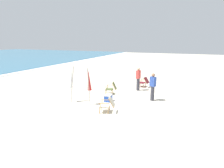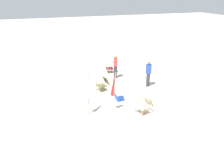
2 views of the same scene
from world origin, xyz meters
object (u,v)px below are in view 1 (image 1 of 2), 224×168
at_px(umbrella_furled_white, 71,78).
at_px(person_near_chairs, 138,79).
at_px(beach_chair_back_right, 112,88).
at_px(cooler_box, 108,98).
at_px(umbrella_furled_red, 89,80).
at_px(person_by_waterline, 153,87).
at_px(beach_chair_mid_center, 144,82).
at_px(beach_chair_far_center, 108,104).

distance_m(umbrella_furled_white, person_near_chairs, 4.92).
distance_m(beach_chair_back_right, cooler_box, 1.58).
distance_m(umbrella_furled_red, person_by_waterline, 3.76).
xyz_separation_m(umbrella_furled_red, cooler_box, (1.03, -0.68, -1.18)).
relative_size(umbrella_furled_red, person_near_chairs, 1.29).
relative_size(umbrella_furled_red, person_by_waterline, 1.29).
bearing_deg(beach_chair_mid_center, umbrella_furled_red, 161.63).
bearing_deg(person_near_chairs, umbrella_furled_red, 158.73).
distance_m(beach_chair_far_center, umbrella_furled_red, 1.80).
relative_size(person_near_chairs, cooler_box, 3.33).
bearing_deg(person_by_waterline, beach_chair_mid_center, 22.38).
xyz_separation_m(beach_chair_far_center, umbrella_furled_red, (0.63, 1.39, 0.96)).
relative_size(beach_chair_mid_center, umbrella_furled_white, 0.40).
xyz_separation_m(beach_chair_far_center, person_near_chairs, (4.76, -0.22, 0.42)).
bearing_deg(cooler_box, umbrella_furled_red, 146.42).
distance_m(umbrella_furled_white, cooler_box, 2.40).
height_order(person_near_chairs, cooler_box, person_near_chairs).
bearing_deg(person_by_waterline, person_near_chairs, 35.63).
height_order(beach_chair_far_center, cooler_box, beach_chair_far_center).
relative_size(person_near_chairs, person_by_waterline, 1.00).
height_order(umbrella_furled_white, person_by_waterline, umbrella_furled_white).
distance_m(beach_chair_mid_center, beach_chair_far_center, 5.90).
bearing_deg(cooler_box, person_by_waterline, -64.23).
distance_m(beach_chair_back_right, umbrella_furled_white, 2.96).
bearing_deg(beach_chair_mid_center, person_near_chairs, 173.01).
bearing_deg(cooler_box, beach_chair_back_right, 15.65).
bearing_deg(umbrella_furled_white, beach_chair_back_right, -31.80).
bearing_deg(person_by_waterline, cooler_box, 115.77).
height_order(umbrella_furled_red, umbrella_furled_white, umbrella_furled_white).
bearing_deg(person_by_waterline, umbrella_furled_red, 125.52).
bearing_deg(umbrella_furled_white, beach_chair_far_center, -106.61).
distance_m(umbrella_furled_red, umbrella_furled_white, 1.23).
relative_size(beach_chair_mid_center, beach_chair_far_center, 0.96).
relative_size(beach_chair_far_center, beach_chair_back_right, 1.05).
bearing_deg(person_near_chairs, person_by_waterline, -144.37).
height_order(beach_chair_mid_center, beach_chair_back_right, beach_chair_back_right).
bearing_deg(beach_chair_mid_center, person_by_waterline, -157.62).
bearing_deg(beach_chair_far_center, person_by_waterline, -30.44).
bearing_deg(umbrella_furled_white, person_near_chairs, -35.34).
bearing_deg(beach_chair_back_right, beach_chair_far_center, -160.38).
distance_m(beach_chair_mid_center, beach_chair_back_right, 3.11).
bearing_deg(beach_chair_mid_center, beach_chair_back_right, 151.42).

